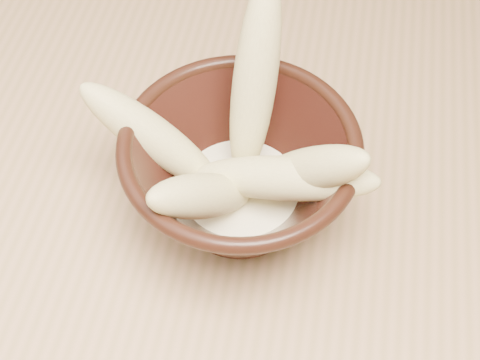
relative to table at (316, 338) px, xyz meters
name	(u,v)px	position (x,y,z in m)	size (l,w,h in m)	color
table	(316,338)	(0.00, 0.00, 0.00)	(1.20, 0.80, 0.75)	tan
bowl	(240,174)	(-0.08, 0.07, 0.14)	(0.18, 0.18, 0.10)	black
milk_puddle	(240,191)	(-0.08, 0.07, 0.11)	(0.10, 0.10, 0.01)	#F4EDC4
banana_upright	(255,81)	(-0.08, 0.11, 0.19)	(0.03, 0.03, 0.17)	#C7BC75
banana_left	(152,137)	(-0.15, 0.07, 0.16)	(0.03, 0.03, 0.13)	#C7BC75
banana_right	(307,171)	(-0.03, 0.06, 0.16)	(0.03, 0.03, 0.13)	#C7BC75
banana_across	(283,178)	(-0.05, 0.05, 0.15)	(0.03, 0.03, 0.15)	#C7BC75
banana_front	(203,196)	(-0.10, 0.03, 0.16)	(0.03, 0.03, 0.12)	#C7BC75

